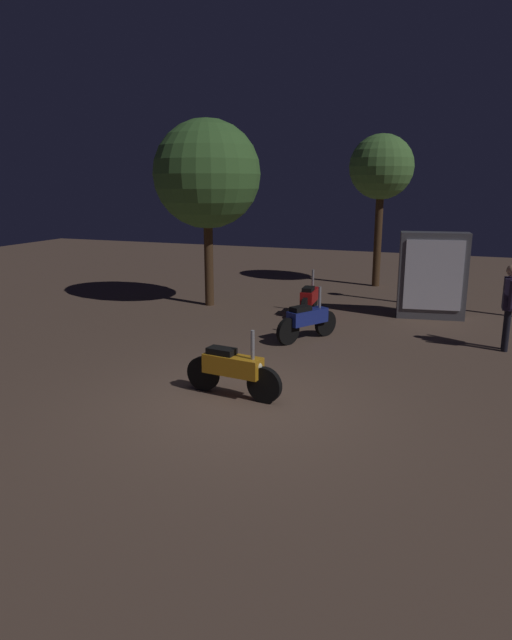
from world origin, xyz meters
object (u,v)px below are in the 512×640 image
at_px(motorcycle_blue_parked_left, 307,320).
at_px(motorcycle_red_parked_right, 310,298).
at_px(motorcycle_orange_foreground, 233,369).
at_px(person_rider_beside, 509,300).
at_px(kiosk_billboard, 432,276).

height_order(motorcycle_blue_parked_left, motorcycle_red_parked_right, same).
bearing_deg(motorcycle_orange_foreground, person_rider_beside, 52.84).
bearing_deg(person_rider_beside, kiosk_billboard, -57.15).
relative_size(motorcycle_orange_foreground, kiosk_billboard, 0.79).
relative_size(motorcycle_blue_parked_left, motorcycle_red_parked_right, 0.90).
xyz_separation_m(motorcycle_red_parked_right, kiosk_billboard, (2.84, 0.83, 0.61)).
bearing_deg(motorcycle_blue_parked_left, motorcycle_red_parked_right, 44.37).
height_order(person_rider_beside, kiosk_billboard, kiosk_billboard).
bearing_deg(motorcycle_orange_foreground, motorcycle_red_parked_right, 100.66).
relative_size(motorcycle_red_parked_right, person_rider_beside, 0.97).
bearing_deg(kiosk_billboard, motorcycle_blue_parked_left, 43.93).
distance_m(motorcycle_red_parked_right, person_rider_beside, 4.74).
bearing_deg(person_rider_beside, motorcycle_blue_parked_left, 8.46).
height_order(motorcycle_orange_foreground, motorcycle_blue_parked_left, same).
relative_size(person_rider_beside, kiosk_billboard, 0.82).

